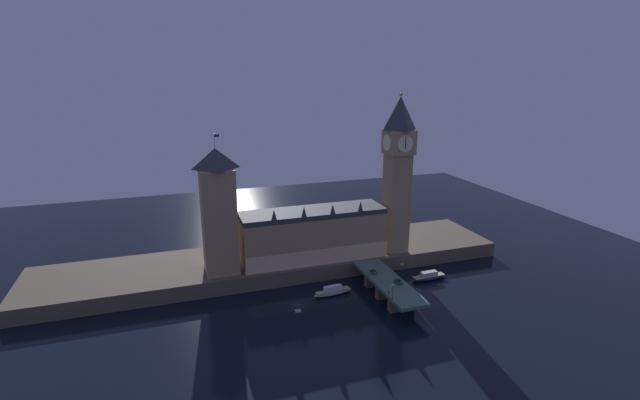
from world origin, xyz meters
name	(u,v)px	position (x,y,z in m)	size (l,w,h in m)	color
ground_plane	(298,305)	(0.00, 0.00, 0.00)	(400.00, 400.00, 0.00)	black
embankment	(276,261)	(0.00, 39.00, 3.48)	(220.00, 42.00, 6.96)	brown
parliament_hall	(313,234)	(16.24, 30.39, 18.55)	(67.31, 20.12, 27.93)	#9E845B
clock_tower	(398,170)	(57.03, 26.63, 46.99)	(12.60, 12.71, 75.62)	#9E845B
victoria_tower	(219,211)	(-26.50, 28.57, 34.37)	(14.43, 14.43, 60.53)	#9E845B
bridge	(388,286)	(38.14, -5.00, 5.05)	(12.62, 46.00, 7.31)	#476656
car_northbound_lead	(373,272)	(35.36, 4.13, 7.99)	(1.96, 3.85, 1.46)	#235633
car_southbound_lead	(398,282)	(40.92, -8.28, 8.04)	(2.04, 4.05, 1.56)	#235633
pedestrian_near_rail	(389,293)	(32.58, -16.08, 8.17)	(0.38, 0.38, 1.64)	black
pedestrian_mid_walk	(396,274)	(43.69, -1.21, 8.14)	(0.38, 0.38, 1.58)	black
street_lamp_near	(393,290)	(32.18, -19.72, 11.25)	(1.34, 0.60, 6.28)	#2D3333
street_lamp_mid	(402,269)	(44.09, -5.00, 11.73)	(1.34, 0.60, 7.08)	#2D3333
boat_upstream	(333,291)	(16.69, 4.22, 1.48)	(17.67, 5.13, 4.06)	#B2A893
boat_downstream	(429,277)	(63.39, 4.23, 1.40)	(17.70, 5.10, 3.84)	#1E2842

